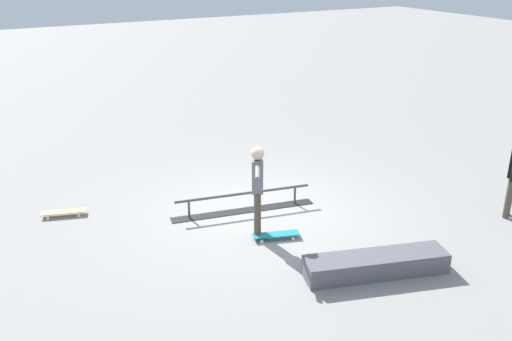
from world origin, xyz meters
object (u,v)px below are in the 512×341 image
at_px(grind_rail, 243,203).
at_px(skater_main, 258,186).
at_px(skateboard_main, 276,235).
at_px(skate_ledge, 376,264).
at_px(loose_skateboard_natural, 64,212).

xyz_separation_m(grind_rail, skater_main, (0.23, 0.99, 0.78)).
xyz_separation_m(skater_main, skateboard_main, (-0.23, 0.24, -0.87)).
distance_m(skate_ledge, skater_main, 2.30).
bearing_deg(skateboard_main, skater_main, 151.94).
bearing_deg(skater_main, grind_rail, 15.11).
bearing_deg(skate_ledge, skater_main, -62.06).
height_order(skater_main, loose_skateboard_natural, skater_main).
bearing_deg(skateboard_main, loose_skateboard_natural, 156.55).
xyz_separation_m(grind_rail, skate_ledge, (-0.78, 2.90, -0.01)).
bearing_deg(grind_rail, skate_ledge, 115.38).
relative_size(skater_main, loose_skateboard_natural, 1.98).
xyz_separation_m(grind_rail, skateboard_main, (-0.00, 1.23, -0.09)).
relative_size(skate_ledge, loose_skateboard_natural, 2.69).
distance_m(grind_rail, skate_ledge, 3.00).
bearing_deg(skate_ledge, skateboard_main, -65.02).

